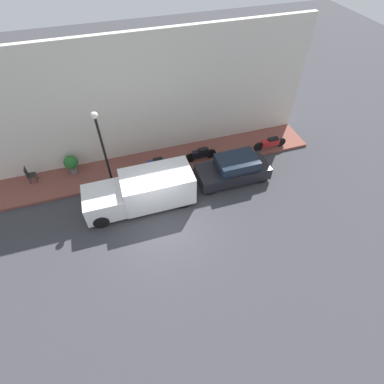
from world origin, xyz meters
TOP-DOWN VIEW (x-y plane):
  - ground_plane at (0.00, 0.00)m, footprint 60.00×60.00m
  - sidewalk at (4.38, 0.00)m, footprint 2.31×19.94m
  - building_facade at (5.69, 0.00)m, footprint 0.30×19.94m
  - parked_car at (1.98, -4.48)m, footprint 1.69×3.90m
  - delivery_van at (1.65, 0.61)m, footprint 1.94×5.35m
  - motorcycle_blue at (3.83, -0.60)m, footprint 0.30×1.79m
  - motorcycle_black at (3.85, -3.24)m, footprint 0.30×1.88m
  - motorcycle_red at (3.60, -7.57)m, footprint 0.30×2.09m
  - streetlamp at (3.48, 1.93)m, footprint 0.33×0.33m
  - potted_plant at (4.97, 3.87)m, footprint 0.76×0.76m
  - cafe_chair at (4.90, 6.08)m, footprint 0.40×0.40m

SIDE VIEW (x-z plane):
  - ground_plane at x=0.00m, z-range 0.00..0.00m
  - sidewalk at x=4.38m, z-range 0.00..0.16m
  - motorcycle_blue at x=3.83m, z-range 0.19..0.92m
  - motorcycle_red at x=3.60m, z-range 0.20..0.93m
  - motorcycle_black at x=3.85m, z-range 0.19..0.97m
  - parked_car at x=1.98m, z-range -0.03..1.40m
  - cafe_chair at x=4.90m, z-range 0.21..1.18m
  - potted_plant at x=4.97m, z-range 0.27..1.39m
  - delivery_van at x=1.65m, z-range 0.03..1.84m
  - streetlamp at x=3.48m, z-range 0.85..5.22m
  - building_facade at x=5.69m, z-range 0.00..6.89m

